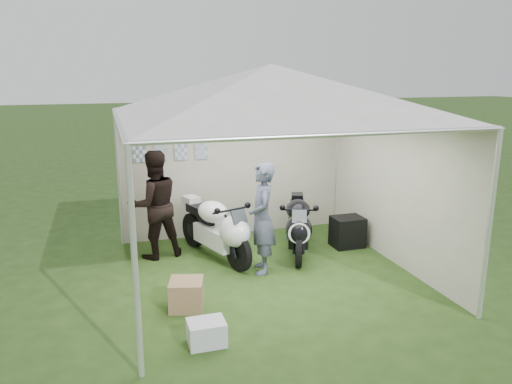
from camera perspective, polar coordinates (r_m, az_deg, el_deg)
ground at (r=7.43m, az=1.58°, el=-9.37°), size 80.00×80.00×0.00m
canopy_tent at (r=6.87m, az=1.64°, el=10.89°), size 5.66×5.66×3.00m
motorcycle_white at (r=7.82m, az=-4.36°, el=-4.07°), size 0.88×1.85×0.94m
motorcycle_black at (r=8.07m, az=4.83°, el=-3.73°), size 0.86×1.74×0.89m
paddock_stand at (r=8.97m, az=4.65°, el=-4.38°), size 0.40×0.32×0.26m
person_dark_jacket at (r=7.99m, az=-11.55°, el=-1.43°), size 0.95×0.81×1.72m
person_blue_jacket at (r=7.26m, az=0.71°, el=-3.03°), size 0.50×0.66×1.64m
equipment_box at (r=8.60m, az=10.40°, el=-4.49°), size 0.52×0.42×0.51m
crate_0 at (r=5.68m, az=-5.67°, el=-15.71°), size 0.41×0.32×0.27m
crate_1 at (r=6.44m, az=-7.95°, el=-11.50°), size 0.51×0.51×0.37m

